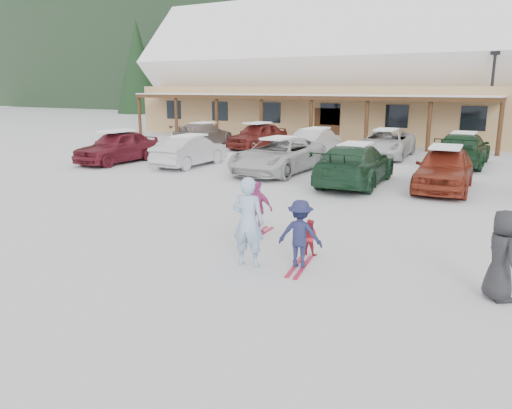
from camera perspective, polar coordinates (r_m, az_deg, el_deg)
The scene contains 22 objects.
ground at distance 10.79m, azimuth -4.07°, elevation -6.05°, with size 160.00×160.00×0.00m, color white.
day_lodge at distance 39.24m, azimuth 8.30°, elevation 13.71°, with size 29.12×12.50×10.38m.
lamp_post at distance 31.85m, azimuth 25.28°, elevation 11.35°, with size 0.50×0.25×5.56m.
conifer_0 at distance 49.88m, azimuth -9.79°, elevation 15.55°, with size 4.40×4.40×10.20m.
conifer_2 at distance 61.88m, azimuth -5.41°, elevation 16.26°, with size 5.28×5.28×12.24m.
adult_skier at distance 10.02m, azimuth -0.90°, elevation -2.00°, with size 0.67×0.44×1.85m, color #92B2D4.
toddler_red at distance 10.90m, azimuth 6.11°, elevation -3.71°, with size 0.39×0.30×0.79m, color #AC212F.
child_navy at distance 10.03m, azimuth 5.07°, elevation -3.39°, with size 0.90×0.52×1.40m, color #1C2047.
skis_child_navy at distance 10.25m, azimuth 4.99°, elevation -7.05°, with size 0.20×1.40×0.03m, color #B1193A.
child_magenta at distance 12.20m, azimuth 0.18°, elevation -0.43°, with size 0.79×0.33×1.35m, color #A73678.
skis_child_magenta at distance 12.38m, azimuth 0.18°, elevation -3.39°, with size 0.20×1.40×0.03m, color #B1193A.
bystander_dark at distance 9.45m, azimuth 26.27°, elevation -5.23°, with size 0.77×0.50×1.58m, color #242427.
parked_car_0 at distance 24.96m, azimuth -15.55°, elevation 6.37°, with size 1.82×4.51×1.54m, color maroon.
parked_car_1 at distance 23.23m, azimuth -7.56°, elevation 6.10°, with size 1.49×4.27×1.41m, color #B7B8BC.
parked_car_2 at distance 21.19m, azimuth 2.58°, elevation 5.62°, with size 2.47×5.36×1.49m, color silver.
parked_car_3 at distance 18.94m, azimuth 11.24°, elevation 4.52°, with size 2.13×5.25×1.52m, color #1B3F27.
parked_car_4 at distance 18.80m, azimuth 20.71°, elevation 3.87°, with size 1.81×4.51×1.54m, color maroon.
parked_car_7 at distance 31.47m, azimuth -6.04°, elevation 8.00°, with size 1.97×4.85×1.41m, color slate.
parked_car_8 at distance 29.78m, azimuth 0.17°, elevation 7.87°, with size 1.78×4.43×1.51m, color maroon.
parked_car_9 at distance 27.61m, azimuth 6.94°, elevation 7.22°, with size 1.46×4.19×1.38m, color #B6B6BA.
parked_car_10 at distance 26.72m, azimuth 14.57°, elevation 6.76°, with size 2.40×5.20×1.45m, color silver.
parked_car_11 at distance 25.06m, azimuth 22.53°, elevation 5.85°, with size 2.12×5.23×1.52m, color #16381E.
Camera 1 is at (5.76, -8.40, 3.57)m, focal length 35.00 mm.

